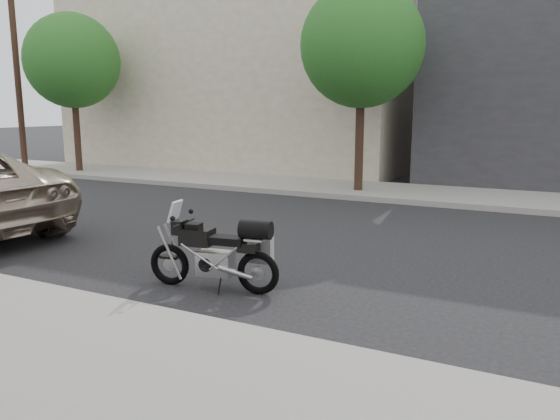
# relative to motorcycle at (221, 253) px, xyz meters

# --- Properties ---
(ground) EXTENTS (120.00, 120.00, 0.00)m
(ground) POSITION_rel_motorcycle_xyz_m (-0.96, -2.78, -0.52)
(ground) COLOR black
(ground) RESTS_ON ground
(far_sidewalk) EXTENTS (44.00, 3.00, 0.15)m
(far_sidewalk) POSITION_rel_motorcycle_xyz_m (-0.96, -9.28, -0.45)
(far_sidewalk) COLOR gray
(far_sidewalk) RESTS_ON ground
(far_building_cream) EXTENTS (14.00, 11.00, 8.00)m
(far_building_cream) POSITION_rel_motorcycle_xyz_m (8.04, -16.28, 3.48)
(far_building_cream) COLOR #A19881
(far_building_cream) RESTS_ON ground
(street_tree_mid) EXTENTS (3.40, 3.40, 5.70)m
(street_tree_mid) POSITION_rel_motorcycle_xyz_m (1.04, -8.78, 3.61)
(street_tree_mid) COLOR #321F17
(street_tree_mid) RESTS_ON far_sidewalk
(street_tree_right) EXTENTS (3.40, 3.40, 5.70)m
(street_tree_right) POSITION_rel_motorcycle_xyz_m (12.04, -8.78, 3.61)
(street_tree_right) COLOR #321F17
(street_tree_right) RESTS_ON far_sidewalk
(utility_pole) EXTENTS (0.24, 0.24, 6.70)m
(utility_pole) POSITION_rel_motorcycle_xyz_m (15.04, -8.78, 2.98)
(utility_pole) COLOR #321F17
(utility_pole) RESTS_ON far_sidewalk
(motorcycle) EXTENTS (1.92, 0.80, 1.22)m
(motorcycle) POSITION_rel_motorcycle_xyz_m (0.00, 0.00, 0.00)
(motorcycle) COLOR black
(motorcycle) RESTS_ON ground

